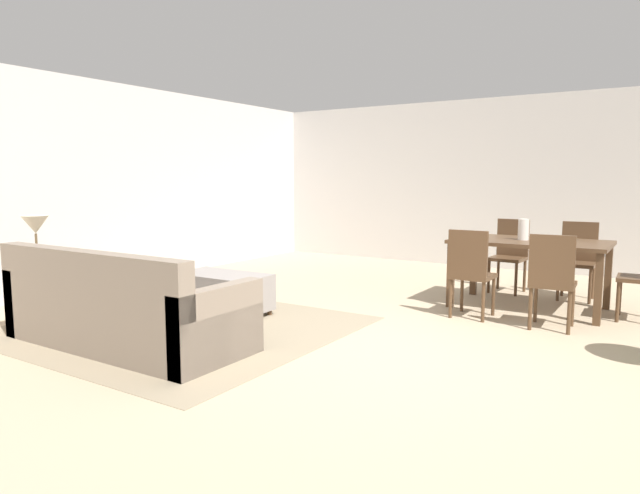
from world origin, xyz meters
name	(u,v)px	position (x,y,z in m)	size (l,w,h in m)	color
ground_plane	(387,352)	(0.00, 0.00, 0.00)	(10.80, 10.80, 0.00)	tan
wall_back	(531,184)	(0.00, 5.00, 1.35)	(9.00, 0.12, 2.70)	beige
wall_left	(94,185)	(-4.50, 0.50, 1.35)	(0.12, 11.00, 2.70)	beige
area_rug	(181,327)	(-2.03, -0.38, 0.00)	(3.00, 2.80, 0.01)	gray
couch	(123,313)	(-2.00, -1.06, 0.28)	(2.25, 0.93, 0.86)	gray
ottoman_table	(223,291)	(-2.06, 0.26, 0.25)	(1.00, 0.55, 0.44)	gray
side_table	(39,279)	(-3.42, -0.96, 0.43)	(0.40, 0.40, 0.54)	olive
table_lamp	(35,227)	(-3.42, -0.96, 0.95)	(0.26, 0.26, 0.52)	brown
dining_table	(530,248)	(0.61, 2.29, 0.67)	(1.61, 0.95, 0.76)	#513823
dining_chair_near_left	(470,269)	(0.21, 1.49, 0.52)	(0.41, 0.41, 0.92)	#513823
dining_chair_near_right	(552,276)	(1.01, 1.45, 0.52)	(0.43, 0.43, 0.92)	#513823
dining_chair_far_left	(510,251)	(0.19, 3.15, 0.52)	(0.43, 0.43, 0.92)	#513823
dining_chair_far_right	(578,256)	(0.99, 3.13, 0.52)	(0.41, 0.41, 0.92)	#513823
vase_centerpiece	(523,229)	(0.54, 2.29, 0.88)	(0.12, 0.12, 0.23)	silver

